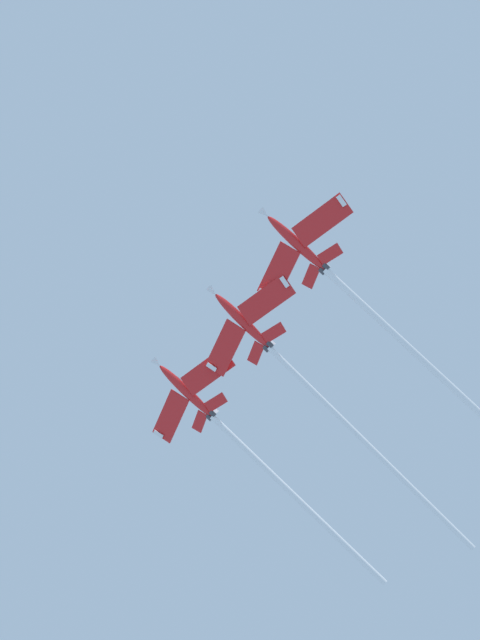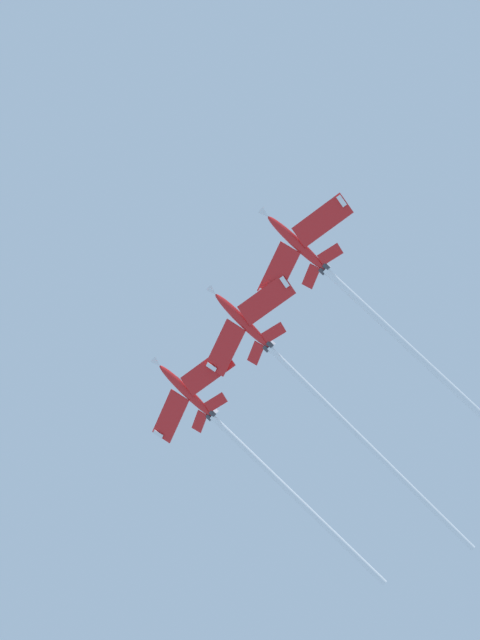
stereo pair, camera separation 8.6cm
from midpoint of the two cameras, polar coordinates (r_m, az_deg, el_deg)
name	(u,v)px [view 2 (the right image)]	position (r m, az deg, el deg)	size (l,w,h in m)	color
jet_inner_left	(363,305)	(147.05, 7.13, 0.88)	(22.91, 49.21, 26.46)	red
jet_centre	(293,371)	(151.31, 3.08, -2.96)	(22.59, 47.75, 27.78)	red
jet_inner_right	(233,436)	(159.06, -0.44, -6.76)	(21.06, 44.59, 24.04)	red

